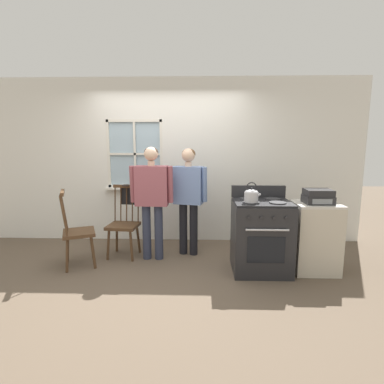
% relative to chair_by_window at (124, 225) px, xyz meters
% --- Properties ---
extents(ground_plane, '(16.00, 16.00, 0.00)m').
position_rel_chair_by_window_xyz_m(ground_plane, '(0.60, -0.60, -0.47)').
color(ground_plane, brown).
extents(wall_back, '(6.40, 0.16, 2.70)m').
position_rel_chair_by_window_xyz_m(wall_back, '(0.62, 0.80, 0.88)').
color(wall_back, silver).
rests_on(wall_back, ground_plane).
extents(chair_by_window, '(0.46, 0.45, 1.04)m').
position_rel_chair_by_window_xyz_m(chair_by_window, '(0.00, 0.00, 0.00)').
color(chair_by_window, '#4C331E').
rests_on(chair_by_window, ground_plane).
extents(chair_near_wall, '(0.53, 0.54, 1.04)m').
position_rel_chair_by_window_xyz_m(chair_near_wall, '(-0.53, -0.38, 0.00)').
color(chair_near_wall, '#4C331E').
rests_on(chair_near_wall, ground_plane).
extents(person_elderly_left, '(0.60, 0.22, 1.60)m').
position_rel_chair_by_window_xyz_m(person_elderly_left, '(0.44, -0.10, 0.50)').
color(person_elderly_left, '#2D3347').
rests_on(person_elderly_left, ground_plane).
extents(person_teen_center, '(0.58, 0.30, 1.58)m').
position_rel_chair_by_window_xyz_m(person_teen_center, '(0.94, 0.10, 0.49)').
color(person_teen_center, black).
rests_on(person_teen_center, ground_plane).
extents(stove, '(0.72, 0.68, 1.08)m').
position_rel_chair_by_window_xyz_m(stove, '(1.91, -0.46, 0.01)').
color(stove, '#232326').
rests_on(stove, ground_plane).
extents(kettle, '(0.21, 0.17, 0.25)m').
position_rel_chair_by_window_xyz_m(kettle, '(1.74, -0.59, 0.56)').
color(kettle, '#B7B7BC').
rests_on(kettle, stove).
extents(potted_plant, '(0.13, 0.13, 0.28)m').
position_rel_chair_by_window_xyz_m(potted_plant, '(0.01, 0.71, 0.54)').
color(potted_plant, beige).
rests_on(potted_plant, wall_back).
extents(handbag, '(0.23, 0.20, 0.31)m').
position_rel_chair_by_window_xyz_m(handbag, '(0.02, 0.23, 0.40)').
color(handbag, black).
rests_on(handbag, chair_by_window).
extents(side_counter, '(0.55, 0.50, 0.90)m').
position_rel_chair_by_window_xyz_m(side_counter, '(2.60, -0.44, -0.02)').
color(side_counter, beige).
rests_on(side_counter, ground_plane).
extents(stereo, '(0.34, 0.29, 0.18)m').
position_rel_chair_by_window_xyz_m(stereo, '(2.60, -0.46, 0.52)').
color(stereo, '#232326').
rests_on(stereo, side_counter).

